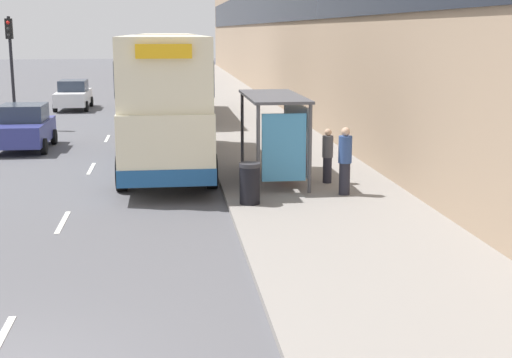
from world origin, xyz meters
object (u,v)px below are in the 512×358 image
Objects in this scene: pedestrian_1 at (328,155)px; double_decker_bus_near at (165,99)px; bus_shelter at (281,122)px; car_0 at (24,127)px; car_2 at (73,95)px; pedestrian_at_shelter at (345,160)px; double_decker_bus_ahead at (167,74)px; traffic_light_far_kerb at (11,54)px; car_1 at (165,72)px; litter_bin at (250,183)px.

double_decker_bus_near is at bearing 142.57° from pedestrian_1.
car_0 is at bearing 138.71° from bus_shelter.
pedestrian_at_shelter reaches higher than car_2.
pedestrian_1 is (9.98, -8.05, 0.10)m from car_0.
bus_shelter is 0.40× the size of double_decker_bus_near.
pedestrian_1 is (1.30, -0.42, -0.93)m from bus_shelter.
double_decker_bus_ahead is at bearing 103.86° from pedestrian_at_shelter.
pedestrian_1 is (-0.12, 1.54, -0.13)m from pedestrian_at_shelter.
double_decker_bus_near is 2.05× the size of traffic_light_far_kerb.
car_0 is at bearing -98.33° from car_1.
litter_bin is (7.35, -24.69, -0.16)m from car_2.
car_2 is 0.88× the size of traffic_light_far_kerb.
car_0 is 14.38m from car_2.
traffic_light_far_kerb reaches higher than bus_shelter.
car_1 is at bearing 90.21° from double_decker_bus_ahead.
traffic_light_far_kerb reaches higher than litter_bin.
traffic_light_far_kerb reaches higher than double_decker_bus_ahead.
pedestrian_1 is at bearing -75.32° from double_decker_bus_ahead.
car_1 is 47.24m from litter_bin.
car_1 is 2.50× the size of pedestrian_at_shelter.
pedestrian_1 reaches higher than litter_bin.
litter_bin is (2.08, -5.77, -1.61)m from double_decker_bus_near.
traffic_light_far_kerb is at bearing 129.44° from pedestrian_1.
traffic_light_far_kerb reaches higher than pedestrian_1.
pedestrian_1 is 1.50× the size of litter_bin.
car_1 is at bearing 95.81° from pedestrian_1.
car_0 is at bearing 89.59° from car_2.
car_0 is 0.88× the size of car_2.
pedestrian_1 is at bearing -18.14° from bus_shelter.
pedestrian_at_shelter is 2.76m from litter_bin.
double_decker_bus_ahead is 27.89m from car_1.
double_decker_bus_near reaches higher than pedestrian_at_shelter.
double_decker_bus_near is 19.69m from car_2.
double_decker_bus_ahead is 19.51m from litter_bin.
litter_bin is (2.06, -47.20, -0.21)m from car_1.
bus_shelter is 2.31× the size of pedestrian_at_shelter.
bus_shelter is 0.39× the size of double_decker_bus_ahead.
double_decker_bus_ahead is 7.74m from car_2.
bus_shelter is 16.96m from double_decker_bus_ahead.
car_2 is (-5.30, -22.51, -0.05)m from car_1.
double_decker_bus_near is at bearing -56.60° from traffic_light_far_kerb.
double_decker_bus_ahead reaches higher than car_0.
pedestrian_1 is (4.59, -3.52, -1.34)m from double_decker_bus_near.
double_decker_bus_near is 5.94m from pedestrian_1.
car_2 is at bearing 105.60° from double_decker_bus_near.
traffic_light_far_kerb reaches higher than pedestrian_at_shelter.
car_1 is 4.33× the size of litter_bin.
pedestrian_at_shelter is (4.60, -18.62, -1.22)m from double_decker_bus_ahead.
double_decker_bus_near is 6.34m from litter_bin.
car_0 is 13.92m from pedestrian_at_shelter.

